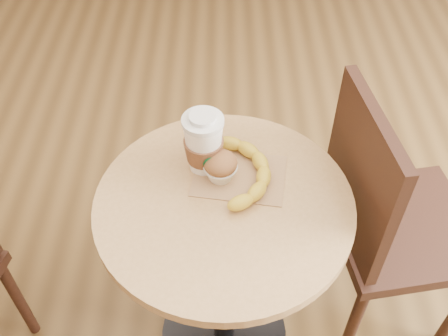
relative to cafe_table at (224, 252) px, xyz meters
name	(u,v)px	position (x,y,z in m)	size (l,w,h in m)	color
cafe_table	(224,252)	(0.00, 0.00, 0.00)	(0.67, 0.67, 0.75)	black
chair_right	(386,220)	(0.49, 0.11, 0.01)	(0.49, 0.49, 0.96)	black
kraft_bag	(239,176)	(0.04, 0.09, 0.23)	(0.24, 0.18, 0.00)	#9F754D
coffee_cup	(204,144)	(-0.05, 0.12, 0.31)	(0.11, 0.11, 0.18)	white
muffin	(220,166)	(-0.01, 0.08, 0.27)	(0.09, 0.09, 0.08)	silver
banana	(247,171)	(0.06, 0.08, 0.25)	(0.16, 0.29, 0.04)	gold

